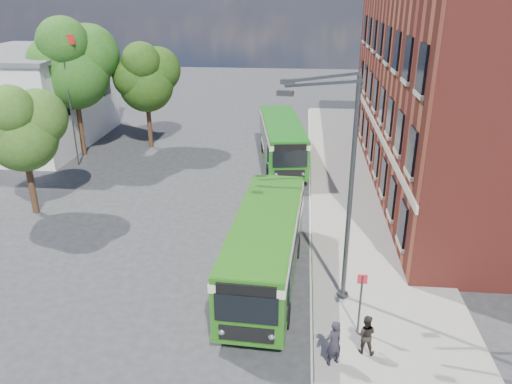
# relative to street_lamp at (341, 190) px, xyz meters

# --- Properties ---
(ground) EXTENTS (120.00, 120.00, 0.00)m
(ground) POSITION_rel_street_lamp_xyz_m (-4.84, 2.00, -4.79)
(ground) COLOR #29292C
(ground) RESTS_ON ground
(pavement) EXTENTS (6.00, 48.00, 0.15)m
(pavement) POSITION_rel_street_lamp_xyz_m (2.16, 10.00, -4.72)
(pavement) COLOR gray
(pavement) RESTS_ON ground
(kerb_line) EXTENTS (0.12, 48.00, 0.01)m
(kerb_line) POSITION_rel_street_lamp_xyz_m (-0.89, 10.00, -4.79)
(kerb_line) COLOR beige
(kerb_line) RESTS_ON ground
(brick_office) EXTENTS (12.10, 26.00, 14.20)m
(brick_office) POSITION_rel_street_lamp_xyz_m (9.16, 14.00, 2.18)
(brick_office) COLOR maroon
(brick_office) RESTS_ON ground
(white_building) EXTENTS (9.40, 13.40, 7.30)m
(white_building) POSITION_rel_street_lamp_xyz_m (-22.84, 20.00, -1.13)
(white_building) COLOR silver
(white_building) RESTS_ON ground
(flagpole) EXTENTS (0.95, 0.10, 9.00)m
(flagpole) POSITION_rel_street_lamp_xyz_m (-17.29, 15.00, 0.15)
(flagpole) COLOR #343638
(flagpole) RESTS_ON ground
(street_lamp) EXTENTS (2.96, 2.38, 9.00)m
(street_lamp) POSITION_rel_street_lamp_xyz_m (0.00, 0.00, 0.00)
(street_lamp) COLOR #343638
(street_lamp) RESTS_ON ground
(bus_stop_sign) EXTENTS (0.35, 0.08, 2.52)m
(bus_stop_sign) POSITION_rel_street_lamp_xyz_m (0.76, -2.20, -3.28)
(bus_stop_sign) COLOR #343638
(bus_stop_sign) RESTS_ON ground
(bus_front) EXTENTS (3.10, 10.14, 3.02)m
(bus_front) POSITION_rel_street_lamp_xyz_m (-2.87, 1.16, -2.96)
(bus_front) COLOR #266215
(bus_front) RESTS_ON ground
(bus_rear) EXTENTS (4.01, 10.66, 3.02)m
(bus_rear) POSITION_rel_street_lamp_xyz_m (-2.93, 16.99, -2.96)
(bus_rear) COLOR #196616
(bus_rear) RESTS_ON ground
(pedestrian_a) EXTENTS (0.74, 0.68, 1.68)m
(pedestrian_a) POSITION_rel_street_lamp_xyz_m (-0.24, -4.00, -3.80)
(pedestrian_a) COLOR #231F28
(pedestrian_a) RESTS_ON pavement
(pedestrian_b) EXTENTS (0.80, 0.67, 1.46)m
(pedestrian_b) POSITION_rel_street_lamp_xyz_m (0.87, -3.32, -3.91)
(pedestrian_b) COLOR black
(pedestrian_b) RESTS_ON pavement
(tree_left) EXTENTS (4.31, 4.10, 7.28)m
(tree_left) POSITION_rel_street_lamp_xyz_m (-16.22, 6.88, 0.14)
(tree_left) COLOR #392415
(tree_left) RESTS_ON ground
(tree_mid) EXTENTS (5.94, 5.65, 10.04)m
(tree_mid) POSITION_rel_street_lamp_xyz_m (-17.82, 17.25, 2.02)
(tree_mid) COLOR #392415
(tree_mid) RESTS_ON ground
(tree_right) EXTENTS (4.83, 4.59, 8.15)m
(tree_right) POSITION_rel_street_lamp_xyz_m (-13.35, 19.66, 0.74)
(tree_right) COLOR #392415
(tree_right) RESTS_ON ground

